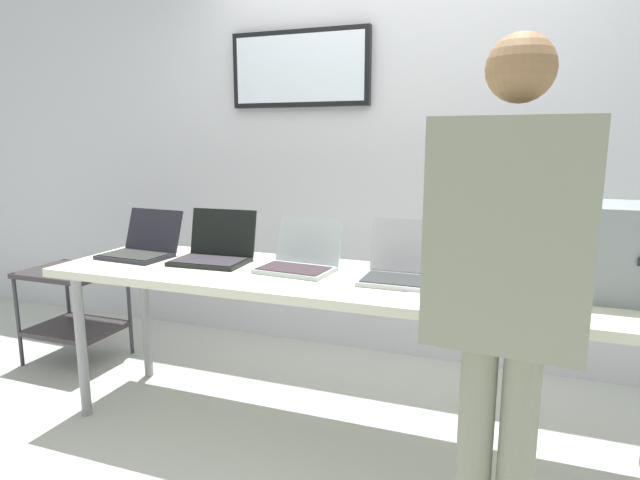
{
  "coord_description": "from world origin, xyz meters",
  "views": [
    {
      "loc": [
        0.71,
        -2.22,
        1.41
      ],
      "look_at": [
        -0.15,
        0.09,
        0.94
      ],
      "focal_mm": 30.0,
      "sensor_mm": 36.0,
      "label": 1
    }
  ],
  "objects_px": {
    "laptop_station_4": "(509,276)",
    "person": "(507,273)",
    "workbench": "(344,289)",
    "laptop_station_0": "(142,246)",
    "laptop_station_1": "(215,250)",
    "laptop_station_3": "(400,267)",
    "equipment_box": "(634,251)",
    "laptop_station_2": "(301,258)",
    "storage_cart": "(74,300)"
  },
  "relations": [
    {
      "from": "laptop_station_0",
      "to": "laptop_station_4",
      "type": "distance_m",
      "value": 1.84
    },
    {
      "from": "laptop_station_1",
      "to": "laptop_station_4",
      "type": "relative_size",
      "value": 1.0
    },
    {
      "from": "workbench",
      "to": "laptop_station_1",
      "type": "xyz_separation_m",
      "value": [
        -0.71,
        0.08,
        0.11
      ]
    },
    {
      "from": "storage_cart",
      "to": "laptop_station_2",
      "type": "bearing_deg",
      "value": -7.6
    },
    {
      "from": "equipment_box",
      "to": "laptop_station_3",
      "type": "height_order",
      "value": "equipment_box"
    },
    {
      "from": "laptop_station_4",
      "to": "workbench",
      "type": "bearing_deg",
      "value": -176.23
    },
    {
      "from": "laptop_station_0",
      "to": "laptop_station_4",
      "type": "bearing_deg",
      "value": -0.15
    },
    {
      "from": "laptop_station_2",
      "to": "person",
      "type": "relative_size",
      "value": 0.22
    },
    {
      "from": "laptop_station_1",
      "to": "person",
      "type": "relative_size",
      "value": 0.22
    },
    {
      "from": "workbench",
      "to": "laptop_station_4",
      "type": "distance_m",
      "value": 0.71
    },
    {
      "from": "laptop_station_0",
      "to": "laptop_station_4",
      "type": "relative_size",
      "value": 0.98
    },
    {
      "from": "equipment_box",
      "to": "laptop_station_4",
      "type": "height_order",
      "value": "equipment_box"
    },
    {
      "from": "workbench",
      "to": "person",
      "type": "distance_m",
      "value": 0.98
    },
    {
      "from": "equipment_box",
      "to": "laptop_station_2",
      "type": "bearing_deg",
      "value": -178.11
    },
    {
      "from": "laptop_station_3",
      "to": "storage_cart",
      "type": "xyz_separation_m",
      "value": [
        -2.14,
        0.24,
        -0.46
      ]
    },
    {
      "from": "workbench",
      "to": "storage_cart",
      "type": "distance_m",
      "value": 1.94
    },
    {
      "from": "laptop_station_4",
      "to": "person",
      "type": "relative_size",
      "value": 0.22
    },
    {
      "from": "laptop_station_0",
      "to": "storage_cart",
      "type": "distance_m",
      "value": 0.91
    },
    {
      "from": "laptop_station_1",
      "to": "laptop_station_3",
      "type": "height_order",
      "value": "laptop_station_3"
    },
    {
      "from": "laptop_station_1",
      "to": "laptop_station_2",
      "type": "relative_size",
      "value": 1.03
    },
    {
      "from": "laptop_station_1",
      "to": "laptop_station_3",
      "type": "bearing_deg",
      "value": -1.82
    },
    {
      "from": "workbench",
      "to": "laptop_station_0",
      "type": "xyz_separation_m",
      "value": [
        -1.14,
        0.05,
        0.11
      ]
    },
    {
      "from": "laptop_station_3",
      "to": "storage_cart",
      "type": "distance_m",
      "value": 2.2
    },
    {
      "from": "laptop_station_4",
      "to": "laptop_station_0",
      "type": "bearing_deg",
      "value": 179.85
    },
    {
      "from": "equipment_box",
      "to": "laptop_station_0",
      "type": "height_order",
      "value": "equipment_box"
    },
    {
      "from": "laptop_station_1",
      "to": "laptop_station_2",
      "type": "distance_m",
      "value": 0.47
    },
    {
      "from": "laptop_station_2",
      "to": "laptop_station_1",
      "type": "bearing_deg",
      "value": 179.14
    },
    {
      "from": "equipment_box",
      "to": "laptop_station_1",
      "type": "xyz_separation_m",
      "value": [
        -1.86,
        -0.04,
        -0.12
      ]
    },
    {
      "from": "laptop_station_1",
      "to": "storage_cart",
      "type": "distance_m",
      "value": 1.28
    },
    {
      "from": "workbench",
      "to": "laptop_station_3",
      "type": "bearing_deg",
      "value": 10.7
    },
    {
      "from": "person",
      "to": "storage_cart",
      "type": "xyz_separation_m",
      "value": [
        -2.59,
        0.91,
        -0.63
      ]
    },
    {
      "from": "equipment_box",
      "to": "person",
      "type": "bearing_deg",
      "value": -121.49
    },
    {
      "from": "laptop_station_2",
      "to": "laptop_station_3",
      "type": "height_order",
      "value": "laptop_station_3"
    },
    {
      "from": "laptop_station_0",
      "to": "laptop_station_2",
      "type": "height_order",
      "value": "same"
    },
    {
      "from": "laptop_station_0",
      "to": "laptop_station_4",
      "type": "height_order",
      "value": "laptop_station_4"
    },
    {
      "from": "laptop_station_2",
      "to": "storage_cart",
      "type": "height_order",
      "value": "laptop_station_2"
    },
    {
      "from": "laptop_station_0",
      "to": "laptop_station_3",
      "type": "bearing_deg",
      "value": -0.2
    },
    {
      "from": "laptop_station_1",
      "to": "person",
      "type": "height_order",
      "value": "person"
    },
    {
      "from": "laptop_station_1",
      "to": "laptop_station_4",
      "type": "distance_m",
      "value": 1.41
    },
    {
      "from": "laptop_station_3",
      "to": "person",
      "type": "xyz_separation_m",
      "value": [
        0.45,
        -0.67,
        0.17
      ]
    },
    {
      "from": "workbench",
      "to": "laptop_station_1",
      "type": "height_order",
      "value": "laptop_station_1"
    },
    {
      "from": "laptop_station_3",
      "to": "laptop_station_4",
      "type": "relative_size",
      "value": 0.82
    },
    {
      "from": "person",
      "to": "storage_cart",
      "type": "bearing_deg",
      "value": 160.62
    },
    {
      "from": "laptop_station_0",
      "to": "laptop_station_3",
      "type": "relative_size",
      "value": 1.2
    },
    {
      "from": "laptop_station_2",
      "to": "laptop_station_0",
      "type": "bearing_deg",
      "value": -178.83
    },
    {
      "from": "laptop_station_4",
      "to": "equipment_box",
      "type": "bearing_deg",
      "value": 8.73
    },
    {
      "from": "laptop_station_2",
      "to": "laptop_station_3",
      "type": "distance_m",
      "value": 0.48
    },
    {
      "from": "workbench",
      "to": "storage_cart",
      "type": "height_order",
      "value": "workbench"
    },
    {
      "from": "equipment_box",
      "to": "person",
      "type": "xyz_separation_m",
      "value": [
        -0.45,
        -0.74,
        0.05
      ]
    },
    {
      "from": "laptop_station_2",
      "to": "workbench",
      "type": "bearing_deg",
      "value": -16.23
    }
  ]
}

